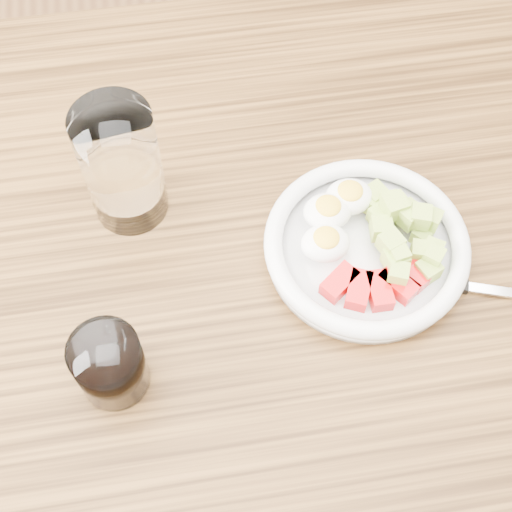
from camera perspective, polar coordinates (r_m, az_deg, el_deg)
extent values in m
plane|color=brown|center=(1.50, 0.45, -15.46)|extent=(4.00, 4.00, 0.00)
cube|color=brown|center=(0.80, 0.82, -2.29)|extent=(1.50, 0.90, 0.04)
cylinder|color=white|center=(0.80, 8.70, 0.35)|extent=(0.22, 0.22, 0.01)
torus|color=white|center=(0.78, 8.86, 0.95)|extent=(0.22, 0.22, 0.02)
cube|color=red|center=(0.76, 6.68, -2.12)|extent=(0.05, 0.04, 0.02)
cube|color=red|center=(0.75, 8.21, -2.70)|extent=(0.04, 0.05, 0.02)
cube|color=red|center=(0.76, 9.84, -2.74)|extent=(0.02, 0.04, 0.02)
cube|color=red|center=(0.76, 11.29, -2.23)|extent=(0.04, 0.05, 0.02)
cube|color=red|center=(0.77, 12.35, -1.27)|extent=(0.04, 0.05, 0.02)
ellipsoid|color=white|center=(0.79, 5.73, 3.55)|extent=(0.05, 0.05, 0.03)
ellipsoid|color=yellow|center=(0.78, 5.81, 4.02)|extent=(0.03, 0.03, 0.01)
ellipsoid|color=white|center=(0.80, 7.46, 4.72)|extent=(0.05, 0.05, 0.03)
ellipsoid|color=yellow|center=(0.79, 7.55, 5.20)|extent=(0.03, 0.03, 0.01)
ellipsoid|color=white|center=(0.76, 5.58, 1.02)|extent=(0.05, 0.05, 0.03)
ellipsoid|color=yellow|center=(0.75, 5.66, 1.47)|extent=(0.03, 0.03, 0.01)
cube|color=#A6BA47|center=(0.79, 12.13, 3.23)|extent=(0.03, 0.03, 0.02)
cube|color=#A6BA47|center=(0.78, 10.99, 3.91)|extent=(0.03, 0.03, 0.02)
cube|color=#A6BA47|center=(0.80, 9.86, 3.17)|extent=(0.03, 0.03, 0.02)
cube|color=#A6BA47|center=(0.80, 13.12, 1.59)|extent=(0.03, 0.03, 0.02)
cube|color=#A6BA47|center=(0.78, 13.02, 3.08)|extent=(0.03, 0.03, 0.02)
cube|color=#A6BA47|center=(0.77, 14.02, -0.03)|extent=(0.03, 0.03, 0.02)
cube|color=#A6BA47|center=(0.78, 13.58, -1.11)|extent=(0.03, 0.03, 0.02)
cube|color=#A6BA47|center=(0.78, 10.00, 2.19)|extent=(0.02, 0.02, 0.02)
cube|color=#A6BA47|center=(0.81, 9.49, 4.81)|extent=(0.03, 0.03, 0.02)
cube|color=#A6BA47|center=(0.77, 10.72, 1.01)|extent=(0.03, 0.03, 0.02)
cube|color=#A6BA47|center=(0.79, 10.67, 4.23)|extent=(0.02, 0.02, 0.02)
cube|color=#A6BA47|center=(0.75, 11.32, -1.39)|extent=(0.03, 0.03, 0.02)
cube|color=#A6BA47|center=(0.78, 13.95, 0.43)|extent=(0.03, 0.03, 0.02)
cube|color=#A6BA47|center=(0.77, 11.09, -0.28)|extent=(0.03, 0.03, 0.02)
cube|color=#A6BA47|center=(0.80, 12.79, 2.98)|extent=(0.03, 0.03, 0.02)
cube|color=#A6BA47|center=(0.79, 13.86, 2.91)|extent=(0.03, 0.03, 0.02)
cube|color=#A6BA47|center=(0.78, 13.00, 0.36)|extent=(0.02, 0.02, 0.02)
cube|color=#A6BA47|center=(0.77, 11.00, -0.31)|extent=(0.03, 0.03, 0.02)
cube|color=#A6BA47|center=(0.81, 11.39, 3.86)|extent=(0.03, 0.03, 0.02)
cube|color=#A6BA47|center=(0.81, 9.34, 4.23)|extent=(0.03, 0.03, 0.02)
cube|color=#A6BA47|center=(0.76, 11.36, 0.07)|extent=(0.02, 0.02, 0.02)
cube|color=black|center=(0.79, 13.06, -1.92)|extent=(0.10, 0.04, 0.01)
cube|color=silver|center=(0.81, 18.60, -2.67)|extent=(0.06, 0.03, 0.00)
cylinder|color=white|center=(0.78, -10.69, 7.13)|extent=(0.08, 0.08, 0.15)
cylinder|color=white|center=(0.71, -11.62, -8.52)|extent=(0.07, 0.07, 0.08)
cylinder|color=black|center=(0.71, -11.59, -8.58)|extent=(0.06, 0.06, 0.07)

